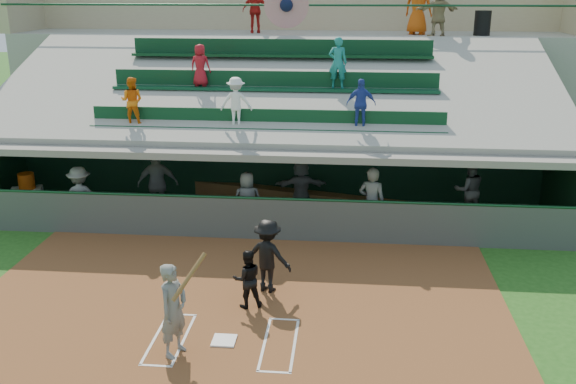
# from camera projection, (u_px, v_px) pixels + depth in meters

# --- Properties ---
(ground) EXTENTS (100.00, 100.00, 0.00)m
(ground) POSITION_uv_depth(u_px,v_px,m) (224.00, 342.00, 11.79)
(ground) COLOR #215217
(ground) RESTS_ON ground
(dirt_slab) EXTENTS (11.00, 9.00, 0.02)m
(dirt_slab) POSITION_uv_depth(u_px,v_px,m) (229.00, 328.00, 12.26)
(dirt_slab) COLOR brown
(dirt_slab) RESTS_ON ground
(home_plate) EXTENTS (0.43, 0.43, 0.03)m
(home_plate) POSITION_uv_depth(u_px,v_px,m) (224.00, 340.00, 11.78)
(home_plate) COLOR white
(home_plate) RESTS_ON dirt_slab
(batters_box_chalk) EXTENTS (2.65, 1.85, 0.01)m
(batters_box_chalk) POSITION_uv_depth(u_px,v_px,m) (224.00, 341.00, 11.79)
(batters_box_chalk) COLOR white
(batters_box_chalk) RESTS_ON dirt_slab
(dugout_floor) EXTENTS (16.00, 3.50, 0.04)m
(dugout_floor) POSITION_uv_depth(u_px,v_px,m) (269.00, 215.00, 18.18)
(dugout_floor) COLOR gray
(dugout_floor) RESTS_ON ground
(concourse_slab) EXTENTS (20.00, 3.00, 4.60)m
(concourse_slab) POSITION_uv_depth(u_px,v_px,m) (290.00, 96.00, 23.86)
(concourse_slab) COLOR gray
(concourse_slab) RESTS_ON ground
(grandstand) EXTENTS (20.40, 10.40, 7.80)m
(grandstand) POSITION_uv_depth(u_px,v_px,m) (282.00, 112.00, 21.05)
(grandstand) COLOR #4C514C
(grandstand) RESTS_ON ground
(batter_at_plate) EXTENTS (0.94, 0.79, 1.95)m
(batter_at_plate) POSITION_uv_depth(u_px,v_px,m) (174.00, 309.00, 11.14)
(batter_at_plate) COLOR #60635D
(batter_at_plate) RESTS_ON dirt_slab
(catcher) EXTENTS (0.71, 0.63, 1.23)m
(catcher) POSITION_uv_depth(u_px,v_px,m) (247.00, 279.00, 12.88)
(catcher) COLOR black
(catcher) RESTS_ON dirt_slab
(home_umpire) EXTENTS (1.17, 0.89, 1.60)m
(home_umpire) POSITION_uv_depth(u_px,v_px,m) (268.00, 256.00, 13.52)
(home_umpire) COLOR black
(home_umpire) RESTS_ON dirt_slab
(dugout_bench) EXTENTS (13.69, 4.02, 0.42)m
(dugout_bench) POSITION_uv_depth(u_px,v_px,m) (279.00, 195.00, 19.16)
(dugout_bench) COLOR brown
(dugout_bench) RESTS_ON dugout_floor
(white_table) EXTENTS (0.99, 0.86, 0.73)m
(white_table) POSITION_uv_depth(u_px,v_px,m) (27.00, 201.00, 18.20)
(white_table) COLOR white
(white_table) RESTS_ON dugout_floor
(water_cooler) EXTENTS (0.45, 0.45, 0.45)m
(water_cooler) POSITION_uv_depth(u_px,v_px,m) (26.00, 181.00, 18.03)
(water_cooler) COLOR #C44B0B
(water_cooler) RESTS_ON white_table
(dugout_player_a) EXTENTS (1.21, 0.92, 1.67)m
(dugout_player_a) POSITION_uv_depth(u_px,v_px,m) (80.00, 197.00, 17.06)
(dugout_player_a) COLOR #5F625C
(dugout_player_a) RESTS_ON dugout_floor
(dugout_player_b) EXTENTS (1.18, 0.65, 1.91)m
(dugout_player_b) POSITION_uv_depth(u_px,v_px,m) (158.00, 184.00, 17.76)
(dugout_player_b) COLOR #5C5E59
(dugout_player_b) RESTS_ON dugout_floor
(dugout_player_c) EXTENTS (0.85, 0.65, 1.56)m
(dugout_player_c) POSITION_uv_depth(u_px,v_px,m) (247.00, 201.00, 16.94)
(dugout_player_c) COLOR #5F625D
(dugout_player_c) RESTS_ON dugout_floor
(dugout_player_d) EXTENTS (1.53, 0.68, 1.59)m
(dugout_player_d) POSITION_uv_depth(u_px,v_px,m) (301.00, 187.00, 18.01)
(dugout_player_d) COLOR #5A5D58
(dugout_player_d) RESTS_ON dugout_floor
(dugout_player_e) EXTENTS (0.77, 0.59, 1.87)m
(dugout_player_e) POSITION_uv_depth(u_px,v_px,m) (372.00, 203.00, 16.30)
(dugout_player_e) COLOR #555752
(dugout_player_e) RESTS_ON dugout_floor
(dugout_player_f) EXTENTS (0.90, 0.74, 1.70)m
(dugout_player_f) POSITION_uv_depth(u_px,v_px,m) (469.00, 190.00, 17.59)
(dugout_player_f) COLOR #595C57
(dugout_player_f) RESTS_ON dugout_floor
(trash_bin) EXTENTS (0.55, 0.55, 0.82)m
(trash_bin) POSITION_uv_depth(u_px,v_px,m) (482.00, 23.00, 21.73)
(trash_bin) COLOR black
(trash_bin) RESTS_ON concourse_slab
(concourse_staff_a) EXTENTS (0.97, 0.53, 1.57)m
(concourse_staff_a) POSITION_uv_depth(u_px,v_px,m) (256.00, 10.00, 22.63)
(concourse_staff_a) COLOR red
(concourse_staff_a) RESTS_ON concourse_slab
(concourse_staff_b) EXTENTS (1.10, 0.93, 1.91)m
(concourse_staff_b) POSITION_uv_depth(u_px,v_px,m) (418.00, 6.00, 21.94)
(concourse_staff_b) COLOR #D24E0C
(concourse_staff_b) RESTS_ON concourse_slab
(concourse_staff_c) EXTENTS (1.59, 0.97, 1.63)m
(concourse_staff_c) POSITION_uv_depth(u_px,v_px,m) (438.00, 11.00, 21.23)
(concourse_staff_c) COLOR tan
(concourse_staff_c) RESTS_ON concourse_slab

